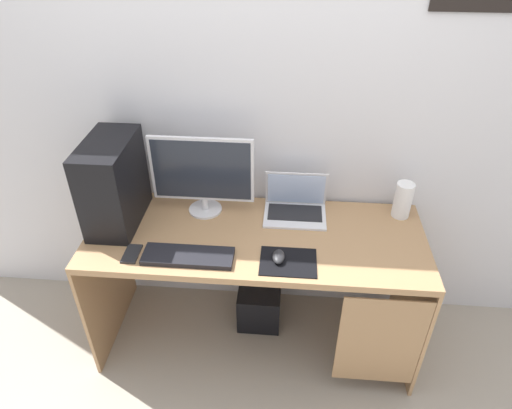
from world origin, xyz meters
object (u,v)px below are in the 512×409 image
Objects in this scene: pc_tower at (113,183)px; monitor at (202,174)px; keyboard at (188,256)px; laptop at (295,206)px; speaker at (403,200)px; mouse_left at (279,257)px; cell_phone at (132,254)px; subwoofer at (259,304)px.

monitor is (0.42, 0.11, 0.01)m from pc_tower.
pc_tower is 0.53m from keyboard.
laptop is 0.55m from speaker.
mouse_left is at bearing -146.77° from speaker.
cell_phone reaches higher than subwoofer.
laptop reaches higher than speaker.
mouse_left is (0.40, -0.36, -0.21)m from monitor.
subwoofer is (-0.73, -0.09, -0.73)m from speaker.
monitor is at bearing -177.27° from speaker.
monitor is 2.11× the size of subwoofer.
monitor is 0.58m from mouse_left.
mouse_left is at bearing 1.56° from cell_phone.
laptop is 0.71m from subwoofer.
subwoofer is at bearing 5.25° from pc_tower.
pc_tower is 1.12m from subwoofer.
mouse_left is at bearing -70.63° from subwoofer.
cell_phone is 0.92m from subwoofer.
speaker is 0.78× the size of subwoofer.
pc_tower is 1.81× the size of subwoofer.
speaker reaches higher than subwoofer.
speaker reaches higher than cell_phone.
pc_tower is at bearing -173.70° from speaker.
keyboard is at bearing -32.98° from pc_tower.
pc_tower is 1.06× the size of keyboard.
mouse_left is (0.83, -0.25, -0.20)m from pc_tower.
pc_tower reaches higher than monitor.
cell_phone is (-0.76, -0.40, -0.04)m from laptop.
subwoofer is at bearing 29.78° from cell_phone.
laptop is 1.66× the size of speaker.
subwoofer is at bearing -159.60° from laptop.
cell_phone is (-0.69, -0.02, -0.02)m from mouse_left.
speaker is at bearing 7.33° from subwoofer.
subwoofer is (-0.18, -0.07, -0.68)m from laptop.
speaker is (0.55, 0.03, 0.05)m from laptop.
monitor is 0.92m from subwoofer.
laptop is 0.76× the size of keyboard.
monitor is at bearing 138.68° from mouse_left.
mouse_left reaches higher than cell_phone.
pc_tower reaches higher than keyboard.
monitor reaches higher than laptop.
mouse_left is 0.39× the size of subwoofer.
speaker is 1.04m from subwoofer.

